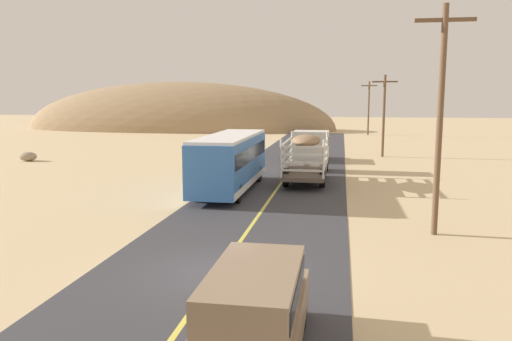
{
  "coord_description": "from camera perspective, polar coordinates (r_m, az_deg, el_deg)",
  "views": [
    {
      "loc": [
        3.62,
        -14.44,
        5.4
      ],
      "look_at": [
        0.0,
        6.91,
        2.19
      ],
      "focal_mm": 35.21,
      "sensor_mm": 36.0,
      "label": 1
    }
  ],
  "objects": [
    {
      "name": "ground_plane",
      "position": [
        15.84,
        -4.27,
        -11.53
      ],
      "size": [
        240.0,
        240.0,
        0.0
      ],
      "primitive_type": "plane",
      "color": "#CCB284"
    },
    {
      "name": "power_pole_mid",
      "position": [
        46.38,
        14.31,
        6.34
      ],
      "size": [
        2.2,
        0.24,
        7.28
      ],
      "color": "brown",
      "rests_on": "ground"
    },
    {
      "name": "power_pole_near",
      "position": [
        20.5,
        20.18,
        5.97
      ],
      "size": [
        2.2,
        0.24,
        8.81
      ],
      "color": "brown",
      "rests_on": "ground"
    },
    {
      "name": "distant_hill",
      "position": [
        83.84,
        -9.0,
        4.63
      ],
      "size": [
        52.09,
        18.1,
        15.48
      ],
      "primitive_type": "ellipsoid",
      "color": "#997C5A",
      "rests_on": "ground"
    },
    {
      "name": "bus",
      "position": [
        28.78,
        -2.93,
        1.12
      ],
      "size": [
        2.54,
        10.0,
        3.21
      ],
      "color": "#3872C6",
      "rests_on": "road_surface"
    },
    {
      "name": "suv_near",
      "position": [
        10.69,
        -0.09,
        -15.38
      ],
      "size": [
        1.9,
        4.62,
        1.93
      ],
      "color": "#8C7259",
      "rests_on": "road_surface"
    },
    {
      "name": "car_far",
      "position": [
        42.88,
        5.67,
        2.61
      ],
      "size": [
        1.9,
        4.62,
        1.93
      ],
      "color": "black",
      "rests_on": "road_surface"
    },
    {
      "name": "road_centre_line",
      "position": [
        15.83,
        -4.27,
        -11.45
      ],
      "size": [
        0.16,
        117.6,
        0.0
      ],
      "primitive_type": "cube",
      "color": "#D8CC4C",
      "rests_on": "road_surface"
    },
    {
      "name": "livestock_truck",
      "position": [
        34.49,
        6.07,
        2.37
      ],
      "size": [
        2.53,
        9.7,
        3.02
      ],
      "color": "silver",
      "rests_on": "road_surface"
    },
    {
      "name": "power_pole_far",
      "position": [
        72.37,
        12.67,
        7.13
      ],
      "size": [
        2.2,
        0.24,
        7.47
      ],
      "color": "brown",
      "rests_on": "ground"
    },
    {
      "name": "boulder_mid_field",
      "position": [
        46.39,
        -24.48,
        1.46
      ],
      "size": [
        1.52,
        1.16,
        0.77
      ],
      "primitive_type": "ellipsoid",
      "color": "gray",
      "rests_on": "ground"
    },
    {
      "name": "road_surface",
      "position": [
        15.84,
        -4.27,
        -11.49
      ],
      "size": [
        8.0,
        120.0,
        0.02
      ],
      "primitive_type": "cube",
      "color": "#38383D",
      "rests_on": "ground"
    }
  ]
}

